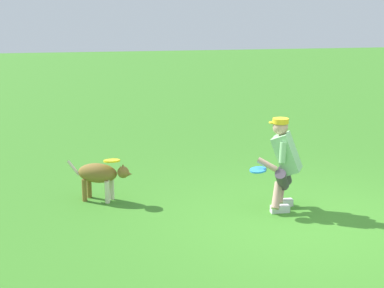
# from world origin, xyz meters

# --- Properties ---
(ground_plane) EXTENTS (60.00, 60.00, 0.00)m
(ground_plane) POSITION_xyz_m (0.00, 0.00, 0.00)
(ground_plane) COLOR #3C8026
(person) EXTENTS (0.71, 0.63, 1.29)m
(person) POSITION_xyz_m (0.15, -0.68, 0.70)
(person) COLOR silver
(person) RESTS_ON ground_plane
(dog) EXTENTS (0.94, 0.53, 0.58)m
(dog) POSITION_xyz_m (2.61, -1.58, 0.39)
(dog) COLOR olive
(dog) RESTS_ON ground_plane
(frisbee_flying) EXTENTS (0.26, 0.26, 0.05)m
(frisbee_flying) POSITION_xyz_m (2.45, -1.48, 0.62)
(frisbee_flying) COLOR yellow
(frisbee_held) EXTENTS (0.33, 0.33, 0.06)m
(frisbee_held) POSITION_xyz_m (0.53, -0.63, 0.61)
(frisbee_held) COLOR #2F90E8
(frisbee_held) RESTS_ON person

